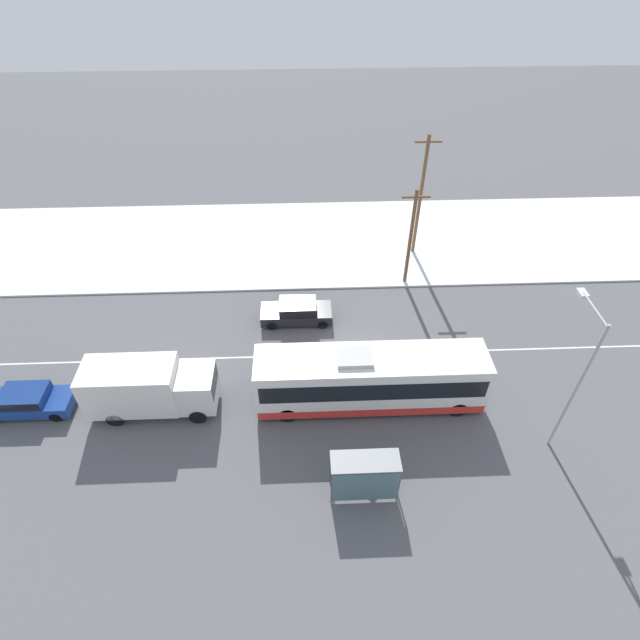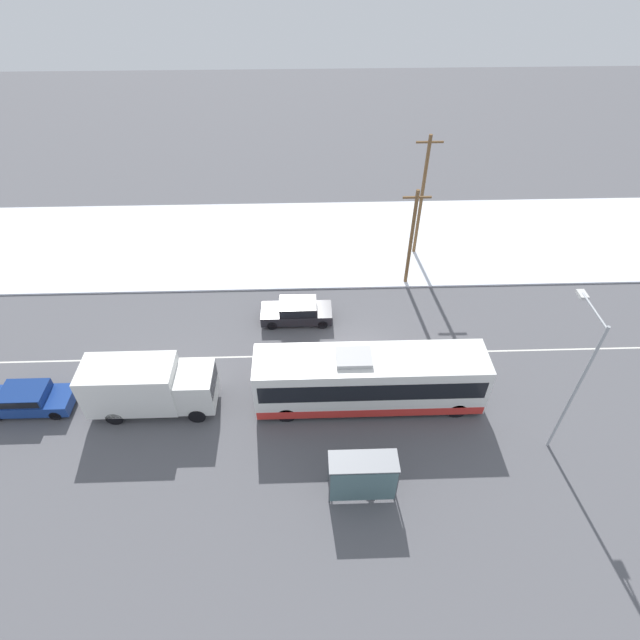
{
  "view_description": "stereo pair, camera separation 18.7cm",
  "coord_description": "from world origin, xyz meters",
  "px_view_note": "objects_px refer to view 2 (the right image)",
  "views": [
    {
      "loc": [
        -3.04,
        -20.95,
        21.44
      ],
      "look_at": [
        -2.13,
        1.6,
        1.4
      ],
      "focal_mm": 28.0,
      "sensor_mm": 36.0,
      "label": 1
    },
    {
      "loc": [
        -2.86,
        -20.95,
        21.44
      ],
      "look_at": [
        -2.13,
        1.6,
        1.4
      ],
      "focal_mm": 28.0,
      "sensor_mm": 36.0,
      "label": 2
    }
  ],
  "objects_px": {
    "city_bus": "(369,380)",
    "utility_pole_snowlot": "(422,196)",
    "bus_shelter": "(363,476)",
    "utility_pole_roadside": "(411,237)",
    "parked_car_near_truck": "(28,398)",
    "box_truck": "(147,386)",
    "sedan_car": "(297,311)",
    "streetlamp": "(578,369)",
    "pedestrian_at_stop": "(366,460)"
  },
  "relations": [
    {
      "from": "city_bus",
      "to": "utility_pole_snowlot",
      "type": "relative_size",
      "value": 1.32
    },
    {
      "from": "bus_shelter",
      "to": "utility_pole_roadside",
      "type": "bearing_deg",
      "value": 73.97
    },
    {
      "from": "parked_car_near_truck",
      "to": "utility_pole_roadside",
      "type": "relative_size",
      "value": 0.62
    },
    {
      "from": "parked_car_near_truck",
      "to": "bus_shelter",
      "type": "height_order",
      "value": "bus_shelter"
    },
    {
      "from": "box_truck",
      "to": "sedan_car",
      "type": "xyz_separation_m",
      "value": [
        7.74,
        6.83,
        -0.92
      ]
    },
    {
      "from": "parked_car_near_truck",
      "to": "streetlamp",
      "type": "bearing_deg",
      "value": -5.83
    },
    {
      "from": "sedan_car",
      "to": "streetlamp",
      "type": "xyz_separation_m",
      "value": [
        12.64,
        -9.43,
        4.26
      ]
    },
    {
      "from": "box_truck",
      "to": "utility_pole_snowlot",
      "type": "xyz_separation_m",
      "value": [
        16.6,
        14.34,
        3.01
      ]
    },
    {
      "from": "pedestrian_at_stop",
      "to": "utility_pole_snowlot",
      "type": "height_order",
      "value": "utility_pole_snowlot"
    },
    {
      "from": "streetlamp",
      "to": "city_bus",
      "type": "bearing_deg",
      "value": 163.44
    },
    {
      "from": "utility_pole_roadside",
      "to": "bus_shelter",
      "type": "bearing_deg",
      "value": -106.03
    },
    {
      "from": "parked_car_near_truck",
      "to": "bus_shelter",
      "type": "distance_m",
      "value": 18.17
    },
    {
      "from": "pedestrian_at_stop",
      "to": "utility_pole_roadside",
      "type": "relative_size",
      "value": 0.23
    },
    {
      "from": "bus_shelter",
      "to": "streetlamp",
      "type": "xyz_separation_m",
      "value": [
        9.66,
        2.92,
        3.38
      ]
    },
    {
      "from": "utility_pole_roadside",
      "to": "pedestrian_at_stop",
      "type": "bearing_deg",
      "value": -106.34
    },
    {
      "from": "streetlamp",
      "to": "utility_pole_roadside",
      "type": "relative_size",
      "value": 1.14
    },
    {
      "from": "parked_car_near_truck",
      "to": "pedestrian_at_stop",
      "type": "distance_m",
      "value": 18.06
    },
    {
      "from": "utility_pole_roadside",
      "to": "parked_car_near_truck",
      "type": "bearing_deg",
      "value": -154.47
    },
    {
      "from": "bus_shelter",
      "to": "streetlamp",
      "type": "height_order",
      "value": "streetlamp"
    },
    {
      "from": "sedan_car",
      "to": "pedestrian_at_stop",
      "type": "height_order",
      "value": "pedestrian_at_stop"
    },
    {
      "from": "city_bus",
      "to": "box_truck",
      "type": "relative_size",
      "value": 1.81
    },
    {
      "from": "utility_pole_snowlot",
      "to": "bus_shelter",
      "type": "bearing_deg",
      "value": -106.49
    },
    {
      "from": "city_bus",
      "to": "box_truck",
      "type": "height_order",
      "value": "city_bus"
    },
    {
      "from": "box_truck",
      "to": "parked_car_near_truck",
      "type": "height_order",
      "value": "box_truck"
    },
    {
      "from": "pedestrian_at_stop",
      "to": "box_truck",
      "type": "bearing_deg",
      "value": 158.64
    },
    {
      "from": "pedestrian_at_stop",
      "to": "bus_shelter",
      "type": "distance_m",
      "value": 1.43
    },
    {
      "from": "parked_car_near_truck",
      "to": "streetlamp",
      "type": "height_order",
      "value": "streetlamp"
    },
    {
      "from": "utility_pole_roadside",
      "to": "city_bus",
      "type": "bearing_deg",
      "value": -109.64
    },
    {
      "from": "box_truck",
      "to": "pedestrian_at_stop",
      "type": "height_order",
      "value": "box_truck"
    },
    {
      "from": "streetlamp",
      "to": "utility_pole_roadside",
      "type": "bearing_deg",
      "value": 110.87
    },
    {
      "from": "sedan_car",
      "to": "utility_pole_snowlot",
      "type": "height_order",
      "value": "utility_pole_snowlot"
    },
    {
      "from": "bus_shelter",
      "to": "utility_pole_snowlot",
      "type": "relative_size",
      "value": 0.34
    },
    {
      "from": "sedan_car",
      "to": "utility_pole_roadside",
      "type": "relative_size",
      "value": 0.63
    },
    {
      "from": "streetlamp",
      "to": "utility_pole_snowlot",
      "type": "xyz_separation_m",
      "value": [
        -3.78,
        16.94,
        -0.33
      ]
    },
    {
      "from": "bus_shelter",
      "to": "utility_pole_roadside",
      "type": "distance_m",
      "value": 16.9
    },
    {
      "from": "city_bus",
      "to": "box_truck",
      "type": "xyz_separation_m",
      "value": [
        -11.58,
        -0.02,
        -0.02
      ]
    },
    {
      "from": "city_bus",
      "to": "sedan_car",
      "type": "bearing_deg",
      "value": 119.41
    },
    {
      "from": "pedestrian_at_stop",
      "to": "utility_pole_snowlot",
      "type": "bearing_deg",
      "value": 73.24
    },
    {
      "from": "bus_shelter",
      "to": "pedestrian_at_stop",
      "type": "bearing_deg",
      "value": 77.77
    },
    {
      "from": "streetlamp",
      "to": "utility_pole_roadside",
      "type": "distance_m",
      "value": 14.18
    },
    {
      "from": "bus_shelter",
      "to": "streetlamp",
      "type": "relative_size",
      "value": 0.38
    },
    {
      "from": "bus_shelter",
      "to": "utility_pole_snowlot",
      "type": "height_order",
      "value": "utility_pole_snowlot"
    },
    {
      "from": "box_truck",
      "to": "city_bus",
      "type": "bearing_deg",
      "value": 0.1
    },
    {
      "from": "pedestrian_at_stop",
      "to": "bus_shelter",
      "type": "height_order",
      "value": "bus_shelter"
    },
    {
      "from": "city_bus",
      "to": "utility_pole_roadside",
      "type": "distance_m",
      "value": 11.4
    },
    {
      "from": "sedan_car",
      "to": "bus_shelter",
      "type": "xyz_separation_m",
      "value": [
        2.98,
        -12.35,
        0.88
      ]
    },
    {
      "from": "box_truck",
      "to": "bus_shelter",
      "type": "distance_m",
      "value": 12.06
    },
    {
      "from": "sedan_car",
      "to": "parked_car_near_truck",
      "type": "bearing_deg",
      "value": 25.1
    },
    {
      "from": "bus_shelter",
      "to": "city_bus",
      "type": "bearing_deg",
      "value": 81.2
    },
    {
      "from": "sedan_car",
      "to": "parked_car_near_truck",
      "type": "xyz_separation_m",
      "value": [
        -14.26,
        -6.68,
        -0.01
      ]
    }
  ]
}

